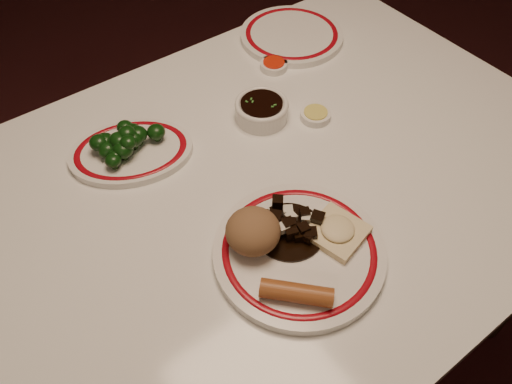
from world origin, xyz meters
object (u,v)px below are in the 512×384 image
at_px(main_plate, 299,252).
at_px(stirfry_heap, 288,226).
at_px(fried_wonton, 337,231).
at_px(broccoli_plate, 131,152).
at_px(soy_bowl, 262,111).
at_px(spring_roll, 296,293).
at_px(broccoli_pile, 123,140).
at_px(rice_mound, 253,231).
at_px(dining_table, 280,198).

bearing_deg(main_plate, stirfry_heap, 77.58).
relative_size(fried_wonton, broccoli_plate, 0.36).
bearing_deg(soy_bowl, main_plate, -116.65).
xyz_separation_m(main_plate, spring_roll, (-0.06, -0.07, 0.02)).
xyz_separation_m(fried_wonton, broccoli_pile, (-0.19, 0.40, 0.01)).
height_order(spring_roll, broccoli_pile, broccoli_pile).
bearing_deg(rice_mound, broccoli_plate, 100.95).
distance_m(fried_wonton, soy_bowl, 0.34).
bearing_deg(broccoli_plate, spring_roll, -82.99).
xyz_separation_m(spring_roll, broccoli_plate, (-0.05, 0.44, -0.02)).
bearing_deg(dining_table, spring_roll, -124.40).
bearing_deg(dining_table, main_plate, -120.48).
distance_m(dining_table, main_plate, 0.22).
bearing_deg(rice_mound, dining_table, 36.79).
bearing_deg(main_plate, soy_bowl, 63.35).
xyz_separation_m(main_plate, stirfry_heap, (0.01, 0.04, 0.02)).
distance_m(broccoli_plate, soy_bowl, 0.28).
relative_size(spring_roll, soy_bowl, 1.02).
bearing_deg(stirfry_heap, spring_roll, -123.54).
xyz_separation_m(dining_table, spring_roll, (-0.16, -0.24, 0.13)).
bearing_deg(main_plate, broccoli_pile, 107.75).
distance_m(dining_table, stirfry_heap, 0.20).
distance_m(spring_roll, soy_bowl, 0.43).
bearing_deg(fried_wonton, stirfry_heap, 137.53).
bearing_deg(spring_roll, soy_bowl, 16.18).
distance_m(dining_table, spring_roll, 0.31).
relative_size(dining_table, rice_mound, 13.19).
bearing_deg(dining_table, stirfry_heap, -125.07).
bearing_deg(rice_mound, main_plate, -46.54).
bearing_deg(broccoli_pile, stirfry_heap, -69.00).
relative_size(rice_mound, broccoli_plate, 0.31).
bearing_deg(dining_table, broccoli_pile, 136.64).
height_order(rice_mound, soy_bowl, rice_mound).
height_order(stirfry_heap, soy_bowl, stirfry_heap).
bearing_deg(soy_bowl, broccoli_pile, 165.32).
relative_size(dining_table, broccoli_plate, 4.10).
distance_m(stirfry_heap, broccoli_plate, 0.36).
height_order(dining_table, main_plate, main_plate).
relative_size(rice_mound, stirfry_heap, 0.73).
bearing_deg(broccoli_pile, spring_roll, -82.18).
bearing_deg(stirfry_heap, soy_bowl, 61.45).
relative_size(broccoli_pile, soy_bowl, 1.28).
bearing_deg(rice_mound, stirfry_heap, -14.27).
height_order(fried_wonton, stirfry_heap, stirfry_heap).
distance_m(broccoli_pile, soy_bowl, 0.29).
height_order(dining_table, soy_bowl, soy_bowl).
relative_size(main_plate, soy_bowl, 3.45).
xyz_separation_m(broccoli_pile, soy_bowl, (0.28, -0.07, -0.02)).
xyz_separation_m(stirfry_heap, broccoli_pile, (-0.13, 0.34, 0.01)).
bearing_deg(main_plate, rice_mound, 133.46).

